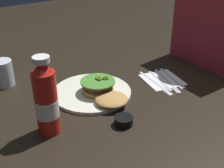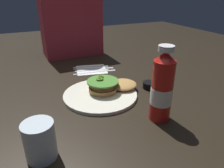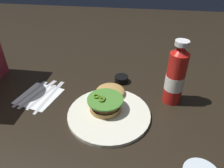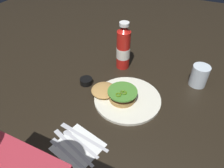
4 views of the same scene
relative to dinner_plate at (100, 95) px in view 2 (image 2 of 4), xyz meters
The scene contains 12 objects.
ground_plane 0.05m from the dinner_plate, 144.94° to the left, with size 3.00×3.00×0.00m, color black.
dinner_plate is the anchor object (origin of this frame).
burger_sandwich 0.06m from the dinner_plate, 15.82° to the left, with size 0.21×0.13×0.05m.
ketchup_bottle 0.27m from the dinner_plate, 62.02° to the right, with size 0.07×0.07×0.25m.
water_glass 0.36m from the dinner_plate, 136.83° to the right, with size 0.08×0.08×0.10m, color silver.
condiment_cup 0.22m from the dinner_plate, ahead, with size 0.06×0.06×0.03m, color black.
napkin 0.30m from the dinner_plate, 76.93° to the left, with size 0.15×0.14×0.00m, color white.
butter_knife 0.26m from the dinner_plate, 71.01° to the left, with size 0.22×0.05×0.00m.
spoon_utensil 0.29m from the dinner_plate, 71.32° to the left, with size 0.17×0.06×0.00m.
steak_knife 0.31m from the dinner_plate, 72.11° to the left, with size 0.21×0.08×0.00m.
fork_utensil 0.34m from the dinner_plate, 73.82° to the left, with size 0.19×0.07×0.00m.
diner_person 0.66m from the dinner_plate, 84.50° to the left, with size 0.35×0.19×0.54m.
Camera 2 is at (-0.23, -0.72, 0.40)m, focal length 33.79 mm.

